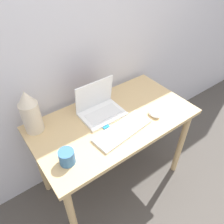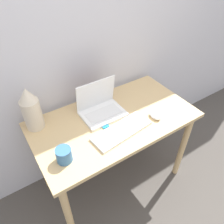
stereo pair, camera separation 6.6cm
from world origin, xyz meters
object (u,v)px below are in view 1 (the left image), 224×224
object	(u,v)px
mp3_player	(104,125)
keyboard	(123,130)
vase	(30,112)
mug	(67,157)
mouse	(154,114)
laptop	(99,107)

from	to	relation	value
mp3_player	keyboard	bearing A→B (deg)	-58.91
vase	mug	distance (m)	0.39
mouse	vase	world-z (taller)	vase
mouse	mug	bearing A→B (deg)	179.45
mouse	mug	size ratio (longest dim) A/B	1.06
laptop	keyboard	distance (m)	0.25
mouse	mug	xyz separation A→B (m)	(-0.70, 0.01, 0.03)
mug	vase	bearing A→B (deg)	97.51
keyboard	mouse	bearing A→B (deg)	-2.91
vase	mp3_player	size ratio (longest dim) A/B	4.76
keyboard	vase	size ratio (longest dim) A/B	1.41
laptop	mp3_player	size ratio (longest dim) A/B	4.64
laptop	mug	world-z (taller)	laptop
mouse	laptop	bearing A→B (deg)	138.65
mp3_player	mug	xyz separation A→B (m)	(-0.35, -0.12, 0.04)
keyboard	mouse	xyz separation A→B (m)	(0.28, -0.01, 0.01)
mouse	mp3_player	size ratio (longest dim) A/B	1.50
mp3_player	mouse	bearing A→B (deg)	-20.27
vase	mp3_player	xyz separation A→B (m)	(0.40, -0.25, -0.15)
mp3_player	mug	bearing A→B (deg)	-160.46
laptop	mug	size ratio (longest dim) A/B	3.28
mouse	mp3_player	world-z (taller)	mouse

